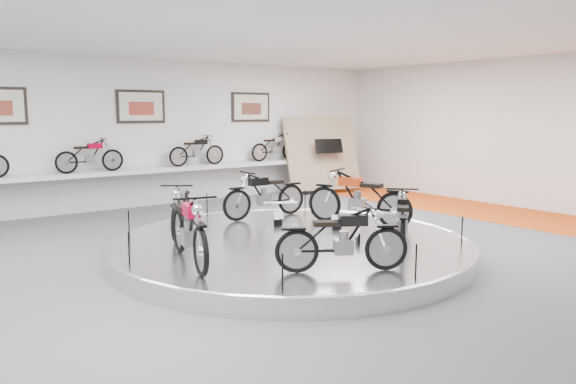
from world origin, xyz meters
TOP-DOWN VIEW (x-y plane):
  - floor at (0.00, 0.00)m, footprint 16.00×16.00m
  - ceiling at (0.00, 0.00)m, footprint 16.00×16.00m
  - wall_back at (0.00, 7.00)m, footprint 16.00×0.00m
  - wall_right at (8.00, 0.00)m, footprint 0.00×14.00m
  - orange_carpet_strip at (6.80, 0.00)m, footprint 2.40×12.60m
  - dado_band at (0.00, 6.98)m, footprint 15.68×0.04m
  - display_platform at (0.00, 0.30)m, footprint 6.40×6.40m
  - platform_rim at (0.00, 0.30)m, footprint 6.40×6.40m
  - shelf at (0.00, 6.70)m, footprint 11.00×0.55m
  - poster_center at (0.00, 6.96)m, footprint 1.35×0.06m
  - poster_right at (3.50, 6.96)m, footprint 1.35×0.06m
  - display_panel at (5.60, 6.10)m, footprint 2.56×1.52m
  - shelf_bike_b at (-1.50, 6.70)m, footprint 1.22×0.43m
  - shelf_bike_c at (1.50, 6.70)m, footprint 1.22×0.43m
  - shelf_bike_d at (4.20, 6.70)m, footprint 1.22×0.43m
  - bike_a at (1.84, 0.50)m, footprint 1.35×2.02m
  - bike_b at (0.81, 2.31)m, footprint 1.75×0.66m
  - bike_c at (-1.35, 1.93)m, footprint 1.43×1.71m
  - bike_d at (-2.19, -0.06)m, footprint 1.09×1.95m
  - bike_e at (-0.65, -1.76)m, footprint 1.70×1.32m
  - bike_f at (1.16, -1.26)m, footprint 1.58×1.53m

SIDE VIEW (x-z plane):
  - floor at x=0.00m, z-range 0.00..0.00m
  - orange_carpet_strip at x=6.80m, z-range 0.00..0.01m
  - display_platform at x=0.00m, z-range 0.00..0.30m
  - platform_rim at x=0.00m, z-range 0.22..0.32m
  - dado_band at x=0.00m, z-range 0.00..1.10m
  - bike_f at x=1.16m, z-range 0.30..1.26m
  - bike_e at x=-0.65m, z-range 0.30..1.26m
  - bike_c at x=-1.35m, z-range 0.30..1.28m
  - bike_b at x=0.81m, z-range 0.30..1.32m
  - bike_d at x=-2.19m, z-range 0.30..1.39m
  - bike_a at x=1.84m, z-range 0.30..1.42m
  - shelf at x=0.00m, z-range 0.95..1.05m
  - display_panel at x=5.60m, z-range 0.10..2.40m
  - shelf_bike_b at x=-1.50m, z-range 1.05..1.78m
  - shelf_bike_c at x=1.50m, z-range 1.05..1.78m
  - shelf_bike_d at x=4.20m, z-range 1.05..1.78m
  - wall_back at x=0.00m, z-range -6.00..10.00m
  - wall_right at x=8.00m, z-range -5.00..9.00m
  - poster_center at x=0.00m, z-range 2.26..3.14m
  - poster_right at x=3.50m, z-range 2.26..3.14m
  - ceiling at x=0.00m, z-range 4.00..4.00m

